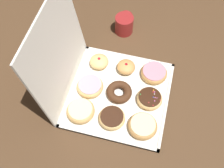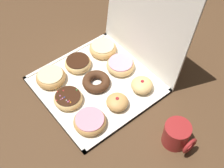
# 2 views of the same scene
# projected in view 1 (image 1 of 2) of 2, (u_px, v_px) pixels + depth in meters

# --- Properties ---
(ground_plane) EXTENTS (3.00, 3.00, 0.00)m
(ground_plane) POSITION_uv_depth(u_px,v_px,m) (119.00, 95.00, 1.22)
(ground_plane) COLOR #4C331E
(donut_box) EXTENTS (0.43, 0.43, 0.01)m
(donut_box) POSITION_uv_depth(u_px,v_px,m) (119.00, 94.00, 1.22)
(donut_box) COLOR silver
(donut_box) RESTS_ON ground
(box_lid_open) EXTENTS (0.43, 0.06, 0.43)m
(box_lid_open) POSITION_uv_depth(u_px,v_px,m) (59.00, 54.00, 1.07)
(box_lid_open) COLOR silver
(box_lid_open) RESTS_ON ground
(glazed_ring_donut_0) EXTENTS (0.12, 0.12, 0.04)m
(glazed_ring_donut_0) POSITION_uv_depth(u_px,v_px,m) (143.00, 126.00, 1.11)
(glazed_ring_donut_0) COLOR tan
(glazed_ring_donut_0) RESTS_ON donut_box
(sprinkle_donut_1) EXTENTS (0.11, 0.11, 0.04)m
(sprinkle_donut_1) POSITION_uv_depth(u_px,v_px,m) (149.00, 99.00, 1.18)
(sprinkle_donut_1) COLOR #E5B770
(sprinkle_donut_1) RESTS_ON donut_box
(pink_frosted_donut_2) EXTENTS (0.12, 0.12, 0.04)m
(pink_frosted_donut_2) POSITION_uv_depth(u_px,v_px,m) (154.00, 73.00, 1.25)
(pink_frosted_donut_2) COLOR tan
(pink_frosted_donut_2) RESTS_ON donut_box
(chocolate_frosted_donut_3) EXTENTS (0.11, 0.11, 0.04)m
(chocolate_frosted_donut_3) POSITION_uv_depth(u_px,v_px,m) (113.00, 118.00, 1.13)
(chocolate_frosted_donut_3) COLOR #E5B770
(chocolate_frosted_donut_3) RESTS_ON donut_box
(chocolate_cake_ring_donut_4) EXTENTS (0.11, 0.11, 0.03)m
(chocolate_cake_ring_donut_4) POSITION_uv_depth(u_px,v_px,m) (119.00, 92.00, 1.20)
(chocolate_cake_ring_donut_4) COLOR #472816
(chocolate_cake_ring_donut_4) RESTS_ON donut_box
(jelly_filled_donut_5) EXTENTS (0.08, 0.08, 0.05)m
(jelly_filled_donut_5) POSITION_uv_depth(u_px,v_px,m) (125.00, 67.00, 1.26)
(jelly_filled_donut_5) COLOR tan
(jelly_filled_donut_5) RESTS_ON donut_box
(glazed_ring_donut_6) EXTENTS (0.12, 0.12, 0.04)m
(glazed_ring_donut_6) POSITION_uv_depth(u_px,v_px,m) (81.00, 111.00, 1.15)
(glazed_ring_donut_6) COLOR tan
(glazed_ring_donut_6) RESTS_ON donut_box
(pink_frosted_donut_7) EXTENTS (0.12, 0.12, 0.04)m
(pink_frosted_donut_7) POSITION_uv_depth(u_px,v_px,m) (90.00, 86.00, 1.21)
(pink_frosted_donut_7) COLOR #E5B770
(pink_frosted_donut_7) RESTS_ON donut_box
(jelly_filled_donut_8) EXTENTS (0.09, 0.09, 0.05)m
(jelly_filled_donut_8) POSITION_uv_depth(u_px,v_px,m) (99.00, 62.00, 1.27)
(jelly_filled_donut_8) COLOR #E5B770
(jelly_filled_donut_8) RESTS_ON donut_box
(coffee_mug) EXTENTS (0.11, 0.09, 0.09)m
(coffee_mug) POSITION_uv_depth(u_px,v_px,m) (124.00, 24.00, 1.37)
(coffee_mug) COLOR maroon
(coffee_mug) RESTS_ON ground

